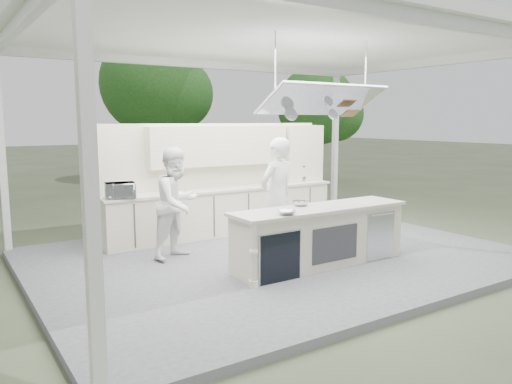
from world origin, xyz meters
TOP-DOWN VIEW (x-y plane):
  - ground at (0.00, 0.00)m, footprint 90.00×90.00m
  - stage_deck at (0.00, 0.00)m, footprint 8.00×6.00m
  - tent at (0.00, -0.01)m, footprint 8.20×6.20m
  - demo_island at (0.18, -0.91)m, footprint 3.10×0.79m
  - back_counter at (0.00, 1.90)m, footprint 5.08×0.72m
  - back_wall_unit at (0.44, 2.11)m, footprint 5.05×0.48m
  - tree_cluster at (-0.16, 9.77)m, footprint 19.55×9.40m
  - head_chef at (-0.00, 0.02)m, footprint 0.83×0.65m
  - sous_chef at (-1.54, 0.76)m, footprint 1.12×1.01m
  - toaster_oven at (-2.20, 1.70)m, footprint 0.56×0.43m
  - bowl_large at (-0.66, -1.15)m, footprint 0.33×0.33m
  - bowl_small at (-0.01, -0.65)m, footprint 0.35×0.35m

SIDE VIEW (x-z plane):
  - ground at x=0.00m, z-range 0.00..0.00m
  - stage_deck at x=0.00m, z-range 0.00..0.12m
  - demo_island at x=0.18m, z-range 0.12..1.07m
  - back_counter at x=0.00m, z-range 0.12..1.07m
  - sous_chef at x=-1.54m, z-range 0.12..2.00m
  - bowl_large at x=-0.66m, z-range 1.07..1.14m
  - bowl_small at x=-0.01m, z-range 1.07..1.15m
  - head_chef at x=0.00m, z-range 0.12..2.15m
  - toaster_oven at x=-2.20m, z-range 1.07..1.35m
  - back_wall_unit at x=0.44m, z-range 0.45..2.70m
  - tree_cluster at x=-0.16m, z-range 0.36..6.21m
  - tent at x=0.00m, z-range 1.78..5.64m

